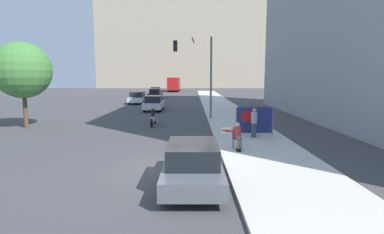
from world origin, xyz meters
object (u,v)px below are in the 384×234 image
car_on_road_distant (154,93)px  car_on_road_far_lane (154,91)px  protest_banner (253,120)px  street_tree_near_curb (21,70)px  jogger_on_sidewalk (253,123)px  traffic_light_pole (197,64)px  car_on_road_nearest (153,103)px  car_on_road_midblock (136,98)px  seated_protester (236,135)px  city_bus_on_road (173,83)px  parked_car_curbside (192,164)px  motorcycle_on_road (152,118)px

car_on_road_distant → car_on_road_far_lane: (-1.12, 9.41, -0.03)m
protest_banner → street_tree_near_curb: street_tree_near_curb is taller
jogger_on_sidewalk → traffic_light_pole: 8.93m
car_on_road_nearest → car_on_road_midblock: size_ratio=0.95×
seated_protester → car_on_road_far_lane: size_ratio=0.29×
car_on_road_nearest → car_on_road_midblock: 8.66m
city_bus_on_road → car_on_road_nearest: bearing=-89.5°
seated_protester → jogger_on_sidewalk: size_ratio=0.77×
car_on_road_distant → seated_protester: bearing=-77.1°
seated_protester → car_on_road_nearest: 17.97m
seated_protester → city_bus_on_road: (-6.33, 58.11, 1.07)m
parked_car_curbside → car_on_road_midblock: size_ratio=0.97×
traffic_light_pole → car_on_road_nearest: bearing=124.2°
seated_protester → car_on_road_distant: size_ratio=0.26×
seated_protester → car_on_road_far_lane: (-9.14, 44.47, -0.07)m
car_on_road_distant → motorcycle_on_road: size_ratio=2.12×
seated_protester → motorcycle_on_road: seated_protester is taller
jogger_on_sidewalk → parked_car_curbside: bearing=28.0°
parked_car_curbside → motorcycle_on_road: parked_car_curbside is taller
street_tree_near_curb → seated_protester: bearing=-26.5°
traffic_light_pole → car_on_road_nearest: traffic_light_pole is taller
motorcycle_on_road → parked_car_curbside: bearing=-76.7°
parked_car_curbside → car_on_road_midblock: 30.11m
car_on_road_nearest → city_bus_on_road: (-0.34, 41.17, 1.11)m
parked_car_curbside → city_bus_on_road: city_bus_on_road is taller
motorcycle_on_road → protest_banner: bearing=-33.0°
traffic_light_pole → car_on_road_nearest: (-4.42, 6.50, -3.67)m
car_on_road_distant → street_tree_near_curb: street_tree_near_curb is taller
car_on_road_nearest → car_on_road_midblock: (-3.10, 8.09, 0.00)m
jogger_on_sidewalk → traffic_light_pole: size_ratio=0.25×
jogger_on_sidewalk → car_on_road_midblock: (-10.43, 22.28, -0.19)m
car_on_road_midblock → car_on_road_far_lane: bearing=90.2°
protest_banner → car_on_road_distant: size_ratio=0.45×
traffic_light_pole → car_on_road_far_lane: size_ratio=1.48×
car_on_road_nearest → car_on_road_far_lane: car_on_road_nearest is taller
car_on_road_far_lane → city_bus_on_road: size_ratio=0.40×
car_on_road_distant → city_bus_on_road: size_ratio=0.44×
car_on_road_midblock → traffic_light_pole: bearing=-62.7°
car_on_road_far_lane → city_bus_on_road: city_bus_on_road is taller
jogger_on_sidewalk → car_on_road_distant: size_ratio=0.34×
jogger_on_sidewalk → car_on_road_far_lane: jogger_on_sidewalk is taller
parked_car_curbside → car_on_road_far_lane: 49.22m
traffic_light_pole → car_on_road_far_lane: 35.06m
seated_protester → car_on_road_midblock: (-9.09, 25.03, -0.04)m
car_on_road_nearest → parked_car_curbside: bearing=-79.5°
car_on_road_midblock → motorcycle_on_road: bearing=-76.4°
car_on_road_nearest → seated_protester: bearing=-70.5°
city_bus_on_road → seated_protester: bearing=-83.8°
seated_protester → traffic_light_pole: traffic_light_pole is taller
protest_banner → traffic_light_pole: 8.34m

